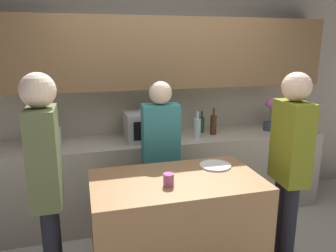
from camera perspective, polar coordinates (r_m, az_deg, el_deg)
back_wall at (r=3.78m, az=-1.10°, el=8.26°), size 6.40×0.40×2.70m
back_counter at (r=3.79m, az=-0.02°, el=-8.65°), size 3.60×0.62×0.91m
kitchen_island at (r=2.73m, az=1.44°, el=-18.16°), size 1.29×0.74×0.93m
microwave at (r=3.54m, az=-3.22°, el=0.03°), size 0.52×0.39×0.30m
toaster at (r=3.50m, az=-20.20°, el=-1.99°), size 0.26×0.16×0.18m
potted_plant at (r=4.08m, az=17.35°, el=1.99°), size 0.14×0.14×0.39m
bottle_0 at (r=3.61m, az=5.10°, el=-0.29°), size 0.08×0.08×0.30m
bottle_1 at (r=3.84m, az=5.88°, el=0.31°), size 0.06×0.06×0.26m
bottle_2 at (r=3.77m, az=7.91°, el=0.28°), size 0.07×0.07×0.30m
plate_on_island at (r=2.77m, az=8.22°, el=-6.83°), size 0.26×0.26×0.01m
cup_0 at (r=2.37m, az=0.11°, el=-9.33°), size 0.08×0.08×0.09m
person_left at (r=2.39m, az=-20.47°, el=-8.14°), size 0.23×0.34×1.75m
person_center at (r=2.81m, az=20.45°, el=-5.36°), size 0.23×0.35×1.72m
person_right at (r=3.08m, az=-1.27°, el=-4.35°), size 0.35×0.21×1.60m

